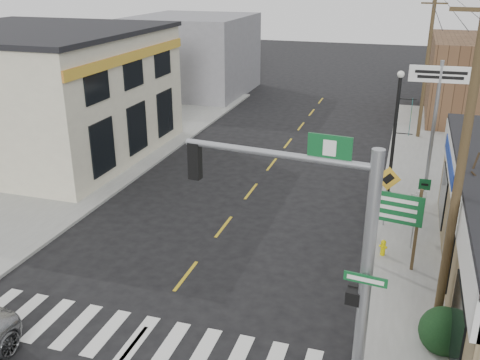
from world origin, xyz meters
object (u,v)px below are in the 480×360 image
(lamp_post, at_px, (396,128))
(utility_pole_near, at_px, (461,169))
(traffic_signal_pole, at_px, (334,247))
(utility_pole_far, at_px, (427,66))
(fire_hydrant, at_px, (383,247))
(dance_center_sign, at_px, (438,91))
(guide_sign, at_px, (396,217))

(lamp_post, xyz_separation_m, utility_pole_near, (1.85, -9.06, 1.49))
(traffic_signal_pole, relative_size, utility_pole_far, 0.76)
(fire_hydrant, xyz_separation_m, lamp_post, (-0.06, 5.38, 3.06))
(fire_hydrant, relative_size, utility_pole_near, 0.06)
(fire_hydrant, height_order, dance_center_sign, dance_center_sign)
(traffic_signal_pole, xyz_separation_m, dance_center_sign, (2.58, 15.08, 0.72))
(guide_sign, bearing_deg, lamp_post, 102.79)
(guide_sign, bearing_deg, fire_hydrant, 122.61)
(guide_sign, xyz_separation_m, utility_pole_near, (1.46, -2.92, 2.94))
(lamp_post, relative_size, utility_pole_near, 0.61)
(guide_sign, bearing_deg, traffic_signal_pole, -92.73)
(traffic_signal_pole, distance_m, guide_sign, 6.70)
(lamp_post, height_order, utility_pole_far, utility_pole_far)
(dance_center_sign, xyz_separation_m, utility_pole_near, (0.20, -11.71, 0.32))
(traffic_signal_pole, distance_m, utility_pole_far, 23.30)
(fire_hydrant, distance_m, utility_pole_far, 16.68)
(guide_sign, relative_size, fire_hydrant, 4.96)
(traffic_signal_pole, relative_size, guide_sign, 2.14)
(dance_center_sign, bearing_deg, traffic_signal_pole, -101.99)
(traffic_signal_pole, bearing_deg, utility_pole_far, 91.16)
(traffic_signal_pole, xyz_separation_m, utility_pole_near, (2.78, 3.37, 1.03))
(utility_pole_near, bearing_deg, dance_center_sign, 98.31)
(utility_pole_far, bearing_deg, traffic_signal_pole, -92.73)
(fire_hydrant, relative_size, utility_pole_far, 0.07)
(guide_sign, height_order, utility_pole_near, utility_pole_near)
(traffic_signal_pole, bearing_deg, guide_sign, 84.57)
(dance_center_sign, bearing_deg, utility_pole_far, 90.76)
(dance_center_sign, relative_size, utility_pole_near, 0.63)
(traffic_signal_pole, distance_m, dance_center_sign, 15.31)
(dance_center_sign, bearing_deg, guide_sign, -100.43)
(fire_hydrant, height_order, utility_pole_far, utility_pole_far)
(fire_hydrant, xyz_separation_m, dance_center_sign, (1.59, 8.03, 4.23))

